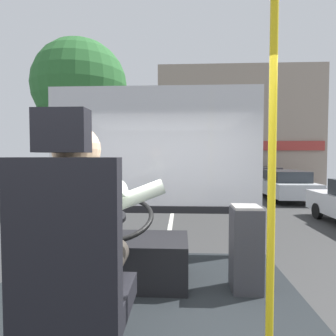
{
  "coord_description": "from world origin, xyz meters",
  "views": [
    {
      "loc": [
        0.32,
        -1.67,
        1.96
      ],
      "look_at": [
        0.17,
        1.46,
        1.82
      ],
      "focal_mm": 30.29,
      "sensor_mm": 36.0,
      "label": 1
    }
  ],
  "objects_px": {
    "driver_seat": "(74,279)",
    "parked_car_silver": "(284,184)",
    "handrail_pole": "(272,157)",
    "fare_box": "(246,248)",
    "bus_driver": "(82,230)",
    "parked_car_charcoal": "(242,171)",
    "steering_console": "(126,258)",
    "parked_car_red": "(262,177)"
  },
  "relations": [
    {
      "from": "driver_seat",
      "to": "bus_driver",
      "type": "relative_size",
      "value": 1.63
    },
    {
      "from": "bus_driver",
      "to": "parked_car_silver",
      "type": "relative_size",
      "value": 0.2
    },
    {
      "from": "driver_seat",
      "to": "bus_driver",
      "type": "height_order",
      "value": "driver_seat"
    },
    {
      "from": "steering_console",
      "to": "parked_car_silver",
      "type": "bearing_deg",
      "value": 64.08
    },
    {
      "from": "bus_driver",
      "to": "handrail_pole",
      "type": "bearing_deg",
      "value": 12.8
    },
    {
      "from": "bus_driver",
      "to": "parked_car_red",
      "type": "relative_size",
      "value": 0.2
    },
    {
      "from": "driver_seat",
      "to": "fare_box",
      "type": "relative_size",
      "value": 1.85
    },
    {
      "from": "parked_car_silver",
      "to": "parked_car_red",
      "type": "height_order",
      "value": "parked_car_silver"
    },
    {
      "from": "driver_seat",
      "to": "parked_car_red",
      "type": "xyz_separation_m",
      "value": [
        5.38,
        16.26,
        -0.73
      ]
    },
    {
      "from": "fare_box",
      "to": "parked_car_red",
      "type": "relative_size",
      "value": 0.17
    },
    {
      "from": "driver_seat",
      "to": "parked_car_charcoal",
      "type": "distance_m",
      "value": 22.18
    },
    {
      "from": "parked_car_charcoal",
      "to": "steering_console",
      "type": "bearing_deg",
      "value": -104.55
    },
    {
      "from": "bus_driver",
      "to": "fare_box",
      "type": "xyz_separation_m",
      "value": [
        1.04,
        1.02,
        -0.41
      ]
    },
    {
      "from": "fare_box",
      "to": "parked_car_silver",
      "type": "distance_m",
      "value": 11.22
    },
    {
      "from": "bus_driver",
      "to": "handrail_pole",
      "type": "xyz_separation_m",
      "value": [
        1.0,
        0.23,
        0.36
      ]
    },
    {
      "from": "bus_driver",
      "to": "steering_console",
      "type": "xyz_separation_m",
      "value": [
        0.0,
        1.1,
        -0.55
      ]
    },
    {
      "from": "driver_seat",
      "to": "fare_box",
      "type": "xyz_separation_m",
      "value": [
        1.04,
        1.13,
        -0.21
      ]
    },
    {
      "from": "handrail_pole",
      "to": "parked_car_silver",
      "type": "relative_size",
      "value": 0.55
    },
    {
      "from": "parked_car_red",
      "to": "parked_car_charcoal",
      "type": "relative_size",
      "value": 0.96
    },
    {
      "from": "steering_console",
      "to": "parked_car_charcoal",
      "type": "bearing_deg",
      "value": 75.45
    },
    {
      "from": "bus_driver",
      "to": "parked_car_silver",
      "type": "xyz_separation_m",
      "value": [
        5.04,
        11.48,
        -0.92
      ]
    },
    {
      "from": "steering_console",
      "to": "parked_car_charcoal",
      "type": "height_order",
      "value": "steering_console"
    },
    {
      "from": "handrail_pole",
      "to": "parked_car_silver",
      "type": "height_order",
      "value": "handrail_pole"
    },
    {
      "from": "parked_car_silver",
      "to": "parked_car_charcoal",
      "type": "height_order",
      "value": "parked_car_charcoal"
    },
    {
      "from": "driver_seat",
      "to": "parked_car_charcoal",
      "type": "relative_size",
      "value": 0.31
    },
    {
      "from": "handrail_pole",
      "to": "fare_box",
      "type": "bearing_deg",
      "value": 86.98
    },
    {
      "from": "fare_box",
      "to": "parked_car_silver",
      "type": "xyz_separation_m",
      "value": [
        4.01,
        10.46,
        -0.51
      ]
    },
    {
      "from": "steering_console",
      "to": "handrail_pole",
      "type": "relative_size",
      "value": 0.49
    },
    {
      "from": "parked_car_red",
      "to": "handrail_pole",
      "type": "bearing_deg",
      "value": -105.41
    },
    {
      "from": "steering_console",
      "to": "parked_car_charcoal",
      "type": "distance_m",
      "value": 21.0
    },
    {
      "from": "driver_seat",
      "to": "handrail_pole",
      "type": "relative_size",
      "value": 0.59
    },
    {
      "from": "driver_seat",
      "to": "fare_box",
      "type": "distance_m",
      "value": 1.55
    },
    {
      "from": "handrail_pole",
      "to": "parked_car_charcoal",
      "type": "height_order",
      "value": "handrail_pole"
    },
    {
      "from": "parked_car_charcoal",
      "to": "driver_seat",
      "type": "bearing_deg",
      "value": -103.76
    },
    {
      "from": "driver_seat",
      "to": "parked_car_silver",
      "type": "xyz_separation_m",
      "value": [
        5.04,
        11.6,
        -0.72
      ]
    },
    {
      "from": "handrail_pole",
      "to": "fare_box",
      "type": "relative_size",
      "value": 3.14
    },
    {
      "from": "parked_car_red",
      "to": "fare_box",
      "type": "bearing_deg",
      "value": -106.02
    },
    {
      "from": "fare_box",
      "to": "steering_console",
      "type": "bearing_deg",
      "value": 175.36
    },
    {
      "from": "handrail_pole",
      "to": "parked_car_silver",
      "type": "distance_m",
      "value": 12.03
    },
    {
      "from": "parked_car_silver",
      "to": "fare_box",
      "type": "bearing_deg",
      "value": -110.95
    },
    {
      "from": "fare_box",
      "to": "parked_car_silver",
      "type": "relative_size",
      "value": 0.17
    },
    {
      "from": "driver_seat",
      "to": "handrail_pole",
      "type": "height_order",
      "value": "handrail_pole"
    }
  ]
}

